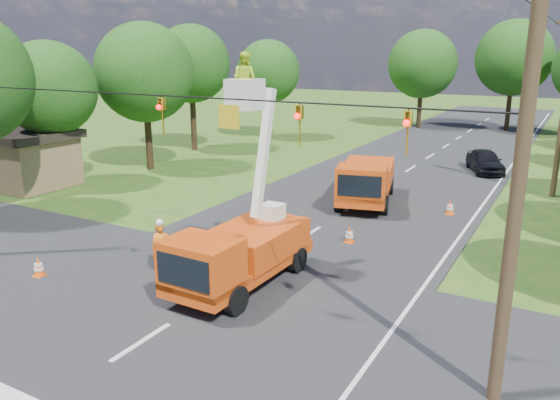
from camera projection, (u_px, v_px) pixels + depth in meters
The scene contains 21 objects.
ground at pixel (386, 185), 31.25m from camera, with size 140.00×140.00×0.00m, color #245319.
road_main at pixel (386, 185), 31.25m from camera, with size 12.00×100.00×0.06m, color black.
road_cross at pixel (189, 313), 16.09m from camera, with size 56.00×10.00×0.07m, color black.
edge_line at pixel (488, 198), 28.63m from camera, with size 0.12×90.00×0.02m, color silver.
bucket_truck at pixel (239, 241), 17.48m from camera, with size 2.48×5.92×7.44m.
second_truck at pixel (366, 181), 27.18m from camera, with size 3.75×6.56×2.32m.
ground_worker at pixel (161, 248), 18.79m from camera, with size 0.66×0.43×1.80m, color orange.
distant_car at pixel (485, 161), 34.47m from camera, with size 1.71×4.24×1.45m, color black.
traffic_cone_2 at pixel (296, 260), 19.13m from camera, with size 0.38×0.38×0.71m.
traffic_cone_3 at pixel (349, 235), 21.81m from camera, with size 0.38×0.38×0.71m.
traffic_cone_4 at pixel (39, 267), 18.56m from camera, with size 0.38×0.38×0.71m.
traffic_cone_7 at pixel (450, 207), 25.60m from camera, with size 0.38×0.38×0.71m.
pole_right_near at pixel (520, 175), 10.75m from camera, with size 1.80×0.30×10.00m.
signal_span at pixel (250, 117), 13.49m from camera, with size 18.00×0.29×1.07m.
shed at pixel (24, 158), 30.85m from camera, with size 5.50×4.50×3.15m.
tree_left_c at pixel (49, 89), 29.98m from camera, with size 5.20×5.20×8.06m.
tree_left_d at pixel (145, 73), 34.14m from camera, with size 6.20×6.20×9.24m.
tree_left_e at pixel (191, 64), 40.79m from camera, with size 5.80×5.80×9.41m.
tree_left_f at pixel (268, 72), 46.80m from camera, with size 5.40×5.40×8.40m.
tree_far_a at pixel (422, 64), 53.02m from camera, with size 6.60×6.60×9.50m.
tree_far_b at pixel (514, 58), 50.79m from camera, with size 7.00×7.00×10.32m.
Camera 1 is at (9.47, -9.47, 7.48)m, focal length 35.00 mm.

